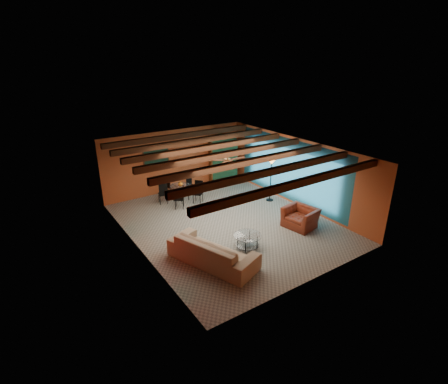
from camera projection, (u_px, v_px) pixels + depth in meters
room at (225, 159)px, 11.46m from camera, size 6.52×8.01×2.71m
sofa at (213, 251)px, 9.81m from camera, size 1.91×2.88×0.78m
armchair at (300, 217)px, 11.91m from camera, size 1.13×1.24×0.71m
coffee_table at (247, 241)px, 10.65m from camera, size 0.92×0.92×0.44m
dining_table at (181, 190)px, 13.99m from camera, size 2.30×2.30×0.92m
armoire at (222, 161)px, 15.86m from camera, size 1.27×0.85×2.05m
floor_lamp at (271, 180)px, 13.86m from camera, size 0.44×0.44×1.81m
ceiling_fan at (227, 160)px, 11.37m from camera, size 1.50×1.50×0.44m
painting at (156, 157)px, 14.23m from camera, size 1.05×0.03×0.65m
potted_plant at (222, 134)px, 15.39m from camera, size 0.48×0.43×0.47m
vase at (180, 178)px, 13.78m from camera, size 0.25×0.25×0.20m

